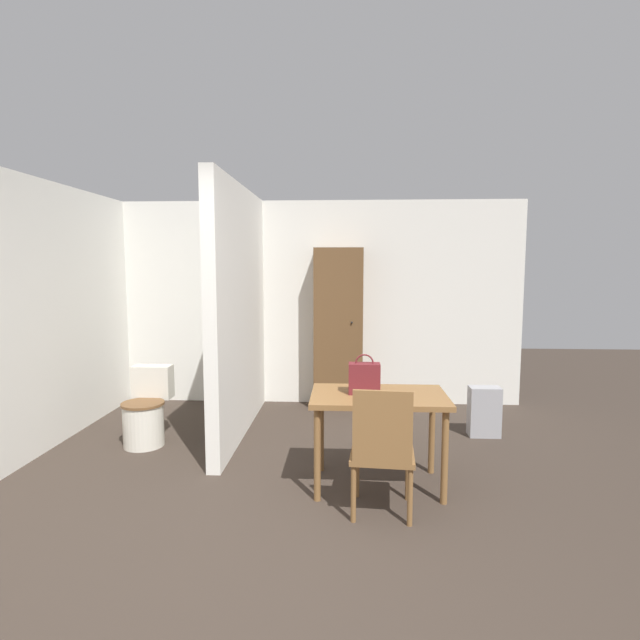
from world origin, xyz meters
TOP-DOWN VIEW (x-y plane):
  - ground_plane at (0.00, 0.00)m, footprint 16.00×16.00m
  - wall_back at (0.00, 3.75)m, footprint 5.40×0.12m
  - wall_left at (-2.26, 1.84)m, footprint 0.12×4.69m
  - partition_wall at (-0.52, 2.57)m, footprint 0.12×2.25m
  - dining_table at (0.81, 1.32)m, footprint 1.04×0.66m
  - wooden_chair at (0.81, 0.85)m, footprint 0.47×0.47m
  - toilet at (-1.36, 2.15)m, footprint 0.40×0.55m
  - handbag at (0.70, 1.33)m, footprint 0.24×0.12m
  - wooden_cabinet at (0.47, 3.50)m, footprint 0.58×0.36m
  - space_heater at (1.96, 2.53)m, footprint 0.31×0.18m

SIDE VIEW (x-z plane):
  - ground_plane at x=0.00m, z-range 0.00..0.00m
  - space_heater at x=1.96m, z-range 0.00..0.50m
  - toilet at x=-1.36m, z-range -0.06..0.67m
  - wooden_chair at x=0.81m, z-range 0.03..0.94m
  - dining_table at x=0.81m, z-range 0.27..1.00m
  - handbag at x=0.70m, z-range 0.70..1.01m
  - wooden_cabinet at x=0.47m, z-range 0.00..1.92m
  - wall_left at x=-2.26m, z-range 0.00..2.50m
  - partition_wall at x=-0.52m, z-range 0.00..2.50m
  - wall_back at x=0.00m, z-range 0.00..2.50m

